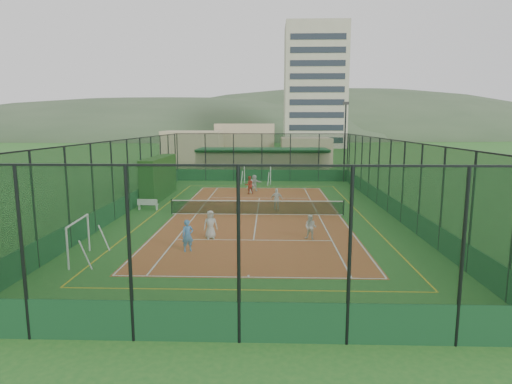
# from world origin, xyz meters

# --- Properties ---
(ground) EXTENTS (300.00, 300.00, 0.00)m
(ground) POSITION_xyz_m (0.00, 0.00, 0.00)
(ground) COLOR #205D21
(ground) RESTS_ON ground
(court_slab) EXTENTS (11.17, 23.97, 0.01)m
(court_slab) POSITION_xyz_m (0.00, 0.00, 0.01)
(court_slab) COLOR #AA4B25
(court_slab) RESTS_ON ground
(tennis_net) EXTENTS (11.67, 0.12, 1.06)m
(tennis_net) POSITION_xyz_m (0.00, 0.00, 0.53)
(tennis_net) COLOR black
(tennis_net) RESTS_ON ground
(perimeter_fence) EXTENTS (18.12, 34.12, 5.00)m
(perimeter_fence) POSITION_xyz_m (0.00, 0.00, 2.50)
(perimeter_fence) COLOR black
(perimeter_fence) RESTS_ON ground
(floodlight_ne) EXTENTS (0.60, 0.26, 8.25)m
(floodlight_ne) POSITION_xyz_m (8.60, 16.60, 4.12)
(floodlight_ne) COLOR black
(floodlight_ne) RESTS_ON ground
(clubhouse) EXTENTS (15.20, 7.20, 3.15)m
(clubhouse) POSITION_xyz_m (0.00, 22.00, 1.57)
(clubhouse) COLOR tan
(clubhouse) RESTS_ON ground
(apartment_tower) EXTENTS (15.00, 12.00, 30.00)m
(apartment_tower) POSITION_xyz_m (12.00, 82.00, 15.00)
(apartment_tower) COLOR beige
(apartment_tower) RESTS_ON ground
(distant_hills) EXTENTS (200.00, 60.00, 24.00)m
(distant_hills) POSITION_xyz_m (0.00, 150.00, 0.00)
(distant_hills) COLOR #384C33
(distant_hills) RESTS_ON ground
(hedge_left) EXTENTS (1.14, 7.63, 3.34)m
(hedge_left) POSITION_xyz_m (-8.30, 6.57, 1.67)
(hedge_left) COLOR black
(hedge_left) RESTS_ON ground
(white_bench) EXTENTS (1.48, 0.48, 0.82)m
(white_bench) POSITION_xyz_m (-7.80, 1.35, 0.41)
(white_bench) COLOR white
(white_bench) RESTS_ON ground
(futsal_goal_near) EXTENTS (2.85, 1.06, 1.80)m
(futsal_goal_near) POSITION_xyz_m (-7.72, -9.88, 0.90)
(futsal_goal_near) COLOR white
(futsal_goal_near) RESTS_ON ground
(futsal_goal_far) EXTENTS (3.01, 1.65, 1.87)m
(futsal_goal_far) POSITION_xyz_m (-0.42, 14.83, 0.93)
(futsal_goal_far) COLOR white
(futsal_goal_far) RESTS_ON ground
(child_near_left) EXTENTS (0.85, 0.68, 1.52)m
(child_near_left) POSITION_xyz_m (-2.30, -6.13, 0.77)
(child_near_left) COLOR silver
(child_near_left) RESTS_ON court_slab
(child_near_mid) EXTENTS (0.66, 0.57, 1.54)m
(child_near_mid) POSITION_xyz_m (-3.08, -8.46, 0.78)
(child_near_mid) COLOR #4F8DE2
(child_near_mid) RESTS_ON court_slab
(child_near_right) EXTENTS (0.79, 0.72, 1.32)m
(child_near_right) POSITION_xyz_m (3.01, -6.14, 0.67)
(child_near_right) COLOR white
(child_near_right) RESTS_ON court_slab
(child_far_left) EXTENTS (0.81, 0.50, 1.20)m
(child_far_left) POSITION_xyz_m (-0.82, 9.00, 0.61)
(child_far_left) COLOR white
(child_far_left) RESTS_ON court_slab
(child_far_right) EXTENTS (0.91, 0.45, 1.51)m
(child_far_right) POSITION_xyz_m (1.35, 1.70, 0.76)
(child_far_right) COLOR white
(child_far_right) RESTS_ON court_slab
(child_far_back) EXTENTS (1.42, 0.67, 1.47)m
(child_far_back) POSITION_xyz_m (-0.55, 10.19, 0.75)
(child_far_back) COLOR silver
(child_far_back) RESTS_ON court_slab
(coach) EXTENTS (0.91, 0.82, 1.56)m
(coach) POSITION_xyz_m (-0.94, 8.45, 0.79)
(coach) COLOR #B11213
(coach) RESTS_ON court_slab
(tennis_balls) EXTENTS (4.07, 1.25, 0.07)m
(tennis_balls) POSITION_xyz_m (-0.37, 1.34, 0.04)
(tennis_balls) COLOR #CCE033
(tennis_balls) RESTS_ON court_slab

